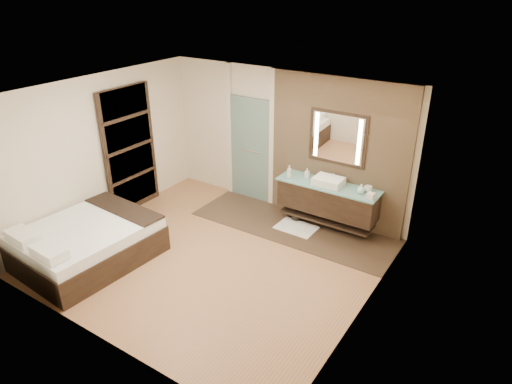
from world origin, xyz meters
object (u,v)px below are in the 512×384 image
Objects in this scene: vanity at (328,199)px; mirror_unit at (338,138)px; waste_bin at (297,215)px; bed at (88,243)px.

vanity is 1.10m from mirror_unit.
mirror_unit reaches higher than waste_bin.
bed is (-2.75, -3.08, -0.26)m from vanity.
waste_bin is (-0.57, -0.31, -1.54)m from mirror_unit.
mirror_unit is 0.50× the size of bed.
vanity reaches higher than bed.
vanity is at bearing 51.82° from bed.
mirror_unit is at bearing 28.14° from waste_bin.
bed is at bearing -131.80° from vanity.
mirror_unit is 1.67m from waste_bin.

